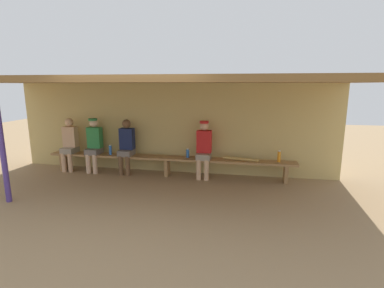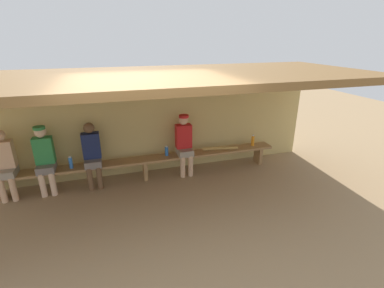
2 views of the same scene
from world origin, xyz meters
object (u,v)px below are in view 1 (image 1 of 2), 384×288
Objects in this scene: player_with_sunglasses at (94,142)px; water_bottle_clear at (279,156)px; player_shirtless_tan at (126,144)px; player_in_red at (204,147)px; bench at (167,160)px; water_bottle_green at (110,150)px; player_middle at (70,142)px; baseball_bat at (241,159)px; support_post at (2,145)px; water_bottle_orange at (188,153)px.

water_bottle_clear is at bearing 0.33° from player_with_sunglasses.
player_shirtless_tan is at bearing -179.58° from water_bottle_clear.
player_in_red is 5.09× the size of water_bottle_clear.
player_in_red is (0.89, 0.00, 0.36)m from bench.
water_bottle_clear is 1.05× the size of water_bottle_green.
player_middle reaches higher than baseball_bat.
baseball_bat is at bearing -0.06° from player_with_sunglasses.
player_middle is 0.99× the size of player_with_sunglasses.
water_bottle_green is (-4.03, -0.06, -0.01)m from water_bottle_clear.
bench is at bearing 1.16° from water_bottle_green.
support_post is 1.64× the size of player_in_red.
bench is at bearing -169.48° from baseball_bat.
bench is 23.85× the size of water_bottle_green.
support_post reaches higher than player_middle.
player_in_red is 1.00× the size of player_with_sunglasses.
player_middle reaches higher than bench.
water_bottle_orange is (2.38, 0.03, -0.18)m from player_with_sunglasses.
bench is 7.28× the size of baseball_bat.
bench is 27.00× the size of water_bottle_orange.
water_bottle_green is at bearing -4.22° from player_with_sunglasses.
water_bottle_clear is 2.09m from water_bottle_orange.
water_bottle_clear is (5.10, 2.13, -0.51)m from support_post.
baseball_bat reaches higher than bench.
support_post is 1.65× the size of player_shirtless_tan.
bench is 1.08m from player_shirtless_tan.
player_middle is 3.06m from water_bottle_orange.
player_with_sunglasses is 2.39m from water_bottle_orange.
player_with_sunglasses is at bearing 179.89° from bench.
player_in_red is (3.40, 2.10, -0.35)m from support_post.
player_shirtless_tan is at bearing 54.71° from support_post.
player_in_red is at bearing 31.73° from support_post.
player_in_red reaches higher than water_bottle_green.
bench is 2.58m from player_middle.
water_bottle_orange is at bearing 1.30° from player_shirtless_tan.
player_middle is at bearing 91.20° from support_post.
support_post is at bearing -148.27° from player_in_red.
player_shirtless_tan is at bearing -179.99° from player_in_red.
water_bottle_clear reaches higher than water_bottle_orange.
support_post is 2.67× the size of baseball_bat.
player_with_sunglasses is at bearing 73.36° from support_post.
support_post is 9.90× the size of water_bottle_orange.
player_shirtless_tan is 6.01× the size of water_bottle_orange.
support_post is at bearing -125.29° from player_shirtless_tan.
player_in_red reaches higher than bench.
water_bottle_orange is (-2.09, 0.01, -0.02)m from water_bottle_clear.
player_shirtless_tan is at bearing 4.46° from water_bottle_green.
player_with_sunglasses is 0.48m from water_bottle_green.
water_bottle_clear is at bearing 0.66° from bench.
water_bottle_green reaches higher than bench.
baseball_bat is at bearing -1.73° from water_bottle_orange.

